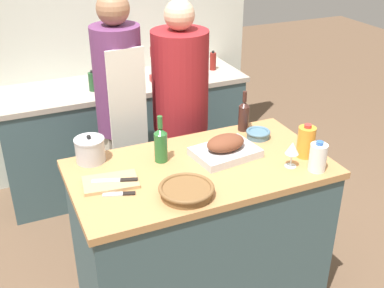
{
  "coord_description": "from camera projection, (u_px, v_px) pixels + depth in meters",
  "views": [
    {
      "loc": [
        -0.95,
        -2.04,
        2.23
      ],
      "look_at": [
        0.0,
        0.11,
        1.02
      ],
      "focal_mm": 45.0,
      "sensor_mm": 36.0,
      "label": 1
    }
  ],
  "objects": [
    {
      "name": "milk_jug",
      "position": [
        318.0,
        157.0,
        2.52
      ],
      "size": [
        0.09,
        0.09,
        0.17
      ],
      "color": "white",
      "rests_on": "kitchen_island"
    },
    {
      "name": "wine_glass_left",
      "position": [
        292.0,
        149.0,
        2.54
      ],
      "size": [
        0.07,
        0.07,
        0.15
      ],
      "color": "silver",
      "rests_on": "kitchen_island"
    },
    {
      "name": "wine_bottle_dark",
      "position": [
        244.0,
        115.0,
        2.95
      ],
      "size": [
        0.07,
        0.07,
        0.25
      ],
      "color": "#381E19",
      "rests_on": "kitchen_island"
    },
    {
      "name": "kitchen_island",
      "position": [
        200.0,
        235.0,
        2.81
      ],
      "size": [
        1.4,
        0.76,
        0.94
      ],
      "color": "#3D565B",
      "rests_on": "ground_plane"
    },
    {
      "name": "roasting_pan",
      "position": [
        225.0,
        148.0,
        2.67
      ],
      "size": [
        0.38,
        0.29,
        0.13
      ],
      "color": "#BCBCC1",
      "rests_on": "kitchen_island"
    },
    {
      "name": "knife_chef",
      "position": [
        117.0,
        180.0,
        2.42
      ],
      "size": [
        0.23,
        0.1,
        0.01
      ],
      "color": "#B7B7BC",
      "rests_on": "cutting_board"
    },
    {
      "name": "back_wall",
      "position": [
        107.0,
        27.0,
        3.94
      ],
      "size": [
        2.5,
        0.1,
        2.55
      ],
      "color": "silver",
      "rests_on": "ground_plane"
    },
    {
      "name": "knife_paring",
      "position": [
        120.0,
        194.0,
        2.35
      ],
      "size": [
        0.16,
        0.08,
        0.01
      ],
      "color": "#B7B7BC",
      "rests_on": "kitchen_island"
    },
    {
      "name": "wine_bottle_green",
      "position": [
        161.0,
        144.0,
        2.6
      ],
      "size": [
        0.07,
        0.07,
        0.27
      ],
      "color": "#28662D",
      "rests_on": "kitchen_island"
    },
    {
      "name": "condiment_bottle_tall",
      "position": [
        112.0,
        71.0,
        3.79
      ],
      "size": [
        0.06,
        0.06,
        0.2
      ],
      "color": "#332D28",
      "rests_on": "back_counter"
    },
    {
      "name": "condiment_bottle_extra",
      "position": [
        93.0,
        81.0,
        3.64
      ],
      "size": [
        0.07,
        0.07,
        0.16
      ],
      "color": "#234C28",
      "rests_on": "back_counter"
    },
    {
      "name": "juice_jug",
      "position": [
        306.0,
        142.0,
        2.66
      ],
      "size": [
        0.1,
        0.1,
        0.19
      ],
      "color": "orange",
      "rests_on": "kitchen_island"
    },
    {
      "name": "stock_pot",
      "position": [
        90.0,
        150.0,
        2.62
      ],
      "size": [
        0.16,
        0.16,
        0.16
      ],
      "color": "#B7B7BC",
      "rests_on": "kitchen_island"
    },
    {
      "name": "condiment_bottle_short",
      "position": [
        213.0,
        61.0,
        4.08
      ],
      "size": [
        0.05,
        0.05,
        0.16
      ],
      "color": "maroon",
      "rests_on": "back_counter"
    },
    {
      "name": "wicker_basket",
      "position": [
        186.0,
        190.0,
        2.33
      ],
      "size": [
        0.27,
        0.27,
        0.05
      ],
      "color": "brown",
      "rests_on": "kitchen_island"
    },
    {
      "name": "person_cook_guest",
      "position": [
        181.0,
        112.0,
        3.28
      ],
      "size": [
        0.38,
        0.38,
        1.67
      ],
      "rotation": [
        0.0,
        0.0,
        -0.2
      ],
      "color": "beige",
      "rests_on": "ground_plane"
    },
    {
      "name": "person_cook_aproned",
      "position": [
        121.0,
        111.0,
        3.15
      ],
      "size": [
        0.31,
        0.32,
        1.74
      ],
      "rotation": [
        0.0,
        0.0,
        0.08
      ],
      "color": "beige",
      "rests_on": "ground_plane"
    },
    {
      "name": "stand_mixer",
      "position": [
        163.0,
        68.0,
        3.79
      ],
      "size": [
        0.18,
        0.14,
        0.29
      ],
      "color": "#B22323",
      "rests_on": "back_counter"
    },
    {
      "name": "back_counter",
      "position": [
        125.0,
        134.0,
        4.03
      ],
      "size": [
        2.0,
        0.6,
        0.91
      ],
      "color": "#3D565B",
      "rests_on": "ground_plane"
    },
    {
      "name": "cutting_board",
      "position": [
        111.0,
        182.0,
        2.43
      ],
      "size": [
        0.3,
        0.21,
        0.02
      ],
      "color": "tan",
      "rests_on": "kitchen_island"
    },
    {
      "name": "mixing_bowl",
      "position": [
        258.0,
        134.0,
        2.89
      ],
      "size": [
        0.15,
        0.15,
        0.05
      ],
      "color": "slate",
      "rests_on": "kitchen_island"
    }
  ]
}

